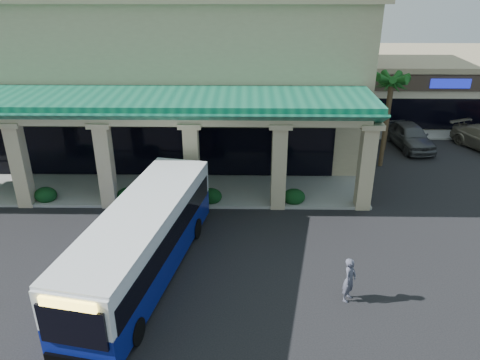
# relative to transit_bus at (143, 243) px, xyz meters

# --- Properties ---
(ground) EXTENTS (110.00, 110.00, 0.00)m
(ground) POSITION_rel_transit_bus_xyz_m (4.34, 1.00, -1.57)
(ground) COLOR black
(main_building) EXTENTS (30.80, 14.80, 11.35)m
(main_building) POSITION_rel_transit_bus_xyz_m (-3.66, 17.00, 4.10)
(main_building) COLOR tan
(main_building) RESTS_ON ground
(arcade) EXTENTS (30.00, 6.20, 5.70)m
(arcade) POSITION_rel_transit_bus_xyz_m (-3.66, 7.80, 1.28)
(arcade) COLOR #0F5E46
(arcade) RESTS_ON ground
(strip_mall) EXTENTS (22.50, 12.50, 4.90)m
(strip_mall) POSITION_rel_transit_bus_xyz_m (22.34, 25.00, 0.88)
(strip_mall) COLOR beige
(strip_mall) RESTS_ON ground
(palm_0) EXTENTS (2.40, 2.40, 6.60)m
(palm_0) POSITION_rel_transit_bus_xyz_m (12.84, 12.00, 1.73)
(palm_0) COLOR #144C17
(palm_0) RESTS_ON ground
(palm_1) EXTENTS (2.40, 2.40, 5.80)m
(palm_1) POSITION_rel_transit_bus_xyz_m (13.84, 15.00, 1.33)
(palm_1) COLOR #144C17
(palm_1) RESTS_ON ground
(broadleaf_tree) EXTENTS (2.60, 2.60, 4.81)m
(broadleaf_tree) POSITION_rel_transit_bus_xyz_m (11.84, 20.00, 0.83)
(broadleaf_tree) COLOR black
(broadleaf_tree) RESTS_ON ground
(transit_bus) EXTENTS (4.73, 11.56, 3.15)m
(transit_bus) POSITION_rel_transit_bus_xyz_m (0.00, 0.00, 0.00)
(transit_bus) COLOR navy
(transit_bus) RESTS_ON ground
(pedestrian) EXTENTS (0.74, 0.80, 1.84)m
(pedestrian) POSITION_rel_transit_bus_xyz_m (8.13, -1.43, -0.65)
(pedestrian) COLOR #444657
(pedestrian) RESTS_ON ground
(car_silver) EXTENTS (2.65, 5.33, 1.75)m
(car_silver) POSITION_rel_transit_bus_xyz_m (15.70, 15.42, -0.70)
(car_silver) COLOR #4E4F52
(car_silver) RESTS_ON ground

